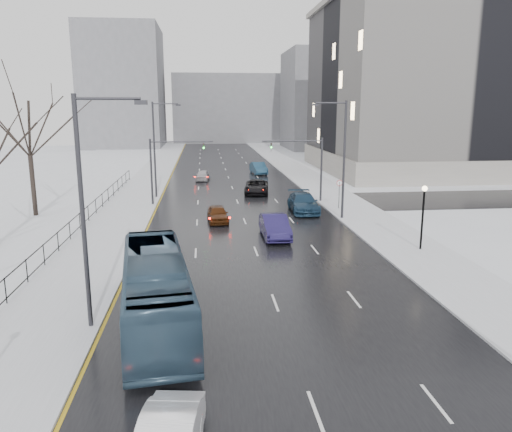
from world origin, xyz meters
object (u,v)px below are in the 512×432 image
object	(u,v)px
sedan_right_far	(303,203)
sedan_center_far	(203,175)
streetlight_r_mid	(342,154)
sedan_right_cross	(257,187)
streetlight_l_far	(156,145)
sedan_center_near	(218,214)
sedan_right_distant	(259,168)
mast_signal_right	(311,162)
bus	(156,290)
mast_signal_left	(162,164)
lamppost_r_mid	(423,208)
tree_park_e	(36,216)
sedan_right_near	(275,226)
no_uturn_sign	(339,186)
streetlight_l_near	(87,202)

from	to	relation	value
sedan_right_far	sedan_center_far	distance (m)	23.07
streetlight_r_mid	sedan_right_cross	size ratio (longest dim) A/B	1.81
streetlight_l_far	sedan_center_near	bearing A→B (deg)	-63.82
sedan_right_far	sedan_right_distant	distance (m)	26.81
mast_signal_right	bus	xyz separation A→B (m)	(-12.88, -27.92, -2.47)
mast_signal_left	bus	world-z (taller)	mast_signal_left
streetlight_r_mid	lamppost_r_mid	size ratio (longest dim) A/B	2.34
sedan_right_far	streetlight_r_mid	bearing A→B (deg)	-50.82
tree_park_e	streetlight_r_mid	distance (m)	27.25
mast_signal_left	sedan_right_near	bearing A→B (deg)	-56.32
no_uturn_sign	mast_signal_right	bearing A→B (deg)	115.11
sedan_center_near	sedan_right_far	bearing A→B (deg)	19.17
no_uturn_sign	sedan_right_distant	xyz separation A→B (m)	(-4.70, 26.05, -1.42)
mast_signal_left	sedan_right_far	world-z (taller)	mast_signal_left
mast_signal_left	sedan_right_cross	distance (m)	11.70
mast_signal_left	bus	size ratio (longest dim) A/B	0.57
sedan_center_far	sedan_right_near	bearing A→B (deg)	-74.43
sedan_right_cross	mast_signal_right	bearing A→B (deg)	-40.83
sedan_center_near	sedan_right_cross	distance (m)	14.32
sedan_center_near	sedan_right_distant	bearing A→B (deg)	74.14
bus	sedan_right_cross	world-z (taller)	bus
streetlight_r_mid	no_uturn_sign	bearing A→B (deg)	75.52
lamppost_r_mid	sedan_center_far	distance (m)	37.43
sedan_right_cross	sedan_right_distant	xyz separation A→B (m)	(2.05, 16.52, 0.07)
sedan_center_far	sedan_right_cross	bearing A→B (deg)	-55.74
lamppost_r_mid	sedan_center_near	xyz separation A→B (m)	(-13.27, 10.00, -2.22)
streetlight_l_near	lamppost_r_mid	size ratio (longest dim) A/B	2.34
streetlight_r_mid	mast_signal_left	bearing A→B (deg)	152.69
sedan_center_near	mast_signal_right	bearing A→B (deg)	36.65
mast_signal_left	sedan_right_cross	bearing A→B (deg)	29.47
streetlight_l_far	sedan_right_distant	xyz separation A→B (m)	(12.67, 18.05, -4.74)
streetlight_l_near	bus	size ratio (longest dim) A/B	0.87
lamppost_r_mid	mast_signal_right	distance (m)	18.41
no_uturn_sign	sedan_right_near	size ratio (longest dim) A/B	0.52
tree_park_e	mast_signal_left	size ratio (longest dim) A/B	2.08
sedan_center_far	sedan_right_distant	world-z (taller)	sedan_right_distant
lamppost_r_mid	mast_signal_left	world-z (taller)	mast_signal_left
tree_park_e	no_uturn_sign	world-z (taller)	tree_park_e
mast_signal_right	sedan_right_cross	xyz separation A→B (m)	(-4.88, 5.53, -3.30)
bus	sedan_center_far	xyz separation A→B (m)	(2.06, 44.36, -0.91)
streetlight_l_far	mast_signal_right	distance (m)	16.07
streetlight_l_near	sedan_right_near	distance (m)	18.09
sedan_right_cross	sedan_right_distant	distance (m)	16.65
mast_signal_right	mast_signal_left	size ratio (longest dim) A/B	1.00
sedan_center_far	streetlight_l_far	bearing A→B (deg)	-104.91
streetlight_r_mid	bus	xyz separation A→B (m)	(-13.72, -19.93, -3.99)
tree_park_e	sedan_center_near	bearing A→B (deg)	-14.09
no_uturn_sign	sedan_right_far	bearing A→B (deg)	-168.20
mast_signal_right	sedan_right_distant	xyz separation A→B (m)	(-2.83, 22.05, -3.23)
streetlight_l_far	streetlight_l_near	bearing A→B (deg)	-90.00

